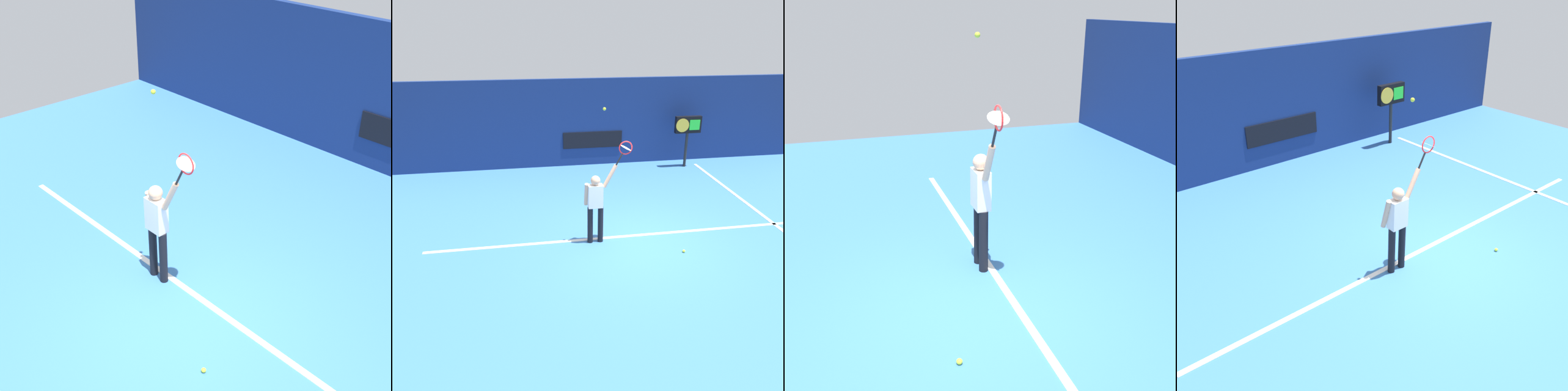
# 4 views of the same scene
# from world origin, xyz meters

# --- Properties ---
(ground_plane) EXTENTS (18.00, 18.00, 0.00)m
(ground_plane) POSITION_xyz_m (0.00, 0.00, 0.00)
(ground_plane) COLOR #3870B2
(back_wall) EXTENTS (18.00, 0.20, 3.16)m
(back_wall) POSITION_xyz_m (0.00, 6.24, 1.58)
(back_wall) COLOR navy
(back_wall) RESTS_ON ground_plane
(sponsor_banner_center) EXTENTS (2.20, 0.03, 0.60)m
(sponsor_banner_center) POSITION_xyz_m (0.00, 6.12, 0.96)
(sponsor_banner_center) COLOR black
(court_baseline) EXTENTS (10.00, 0.10, 0.01)m
(court_baseline) POSITION_xyz_m (0.00, 0.42, 0.01)
(court_baseline) COLOR white
(court_baseline) RESTS_ON ground_plane
(court_sideline) EXTENTS (0.10, 7.00, 0.01)m
(court_sideline) POSITION_xyz_m (3.84, 2.00, 0.01)
(court_sideline) COLOR white
(court_sideline) RESTS_ON ground_plane
(tennis_player) EXTENTS (0.76, 0.31, 1.94)m
(tennis_player) POSITION_xyz_m (-0.98, 0.31, 1.01)
(tennis_player) COLOR black
(tennis_player) RESTS_ON ground_plane
(tennis_racket) EXTENTS (0.44, 0.27, 0.61)m
(tennis_racket) POSITION_xyz_m (-0.33, 0.30, 2.29)
(tennis_racket) COLOR black
(tennis_ball) EXTENTS (0.07, 0.07, 0.07)m
(tennis_ball) POSITION_xyz_m (-0.83, 0.21, 3.21)
(tennis_ball) COLOR #CCE033
(scoreboard_clock) EXTENTS (0.96, 0.20, 1.88)m
(scoreboard_clock) POSITION_xyz_m (3.33, 5.34, 1.48)
(scoreboard_clock) COLOR black
(scoreboard_clock) RESTS_ON ground_plane
(spare_ball) EXTENTS (0.07, 0.07, 0.07)m
(spare_ball) POSITION_xyz_m (0.94, -0.54, 0.03)
(spare_ball) COLOR #CCE033
(spare_ball) RESTS_ON ground_plane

